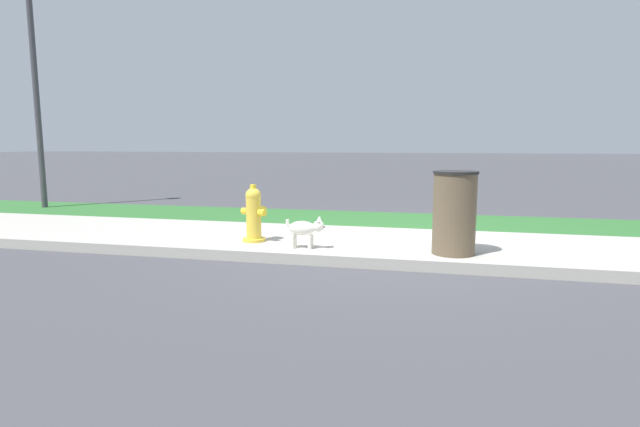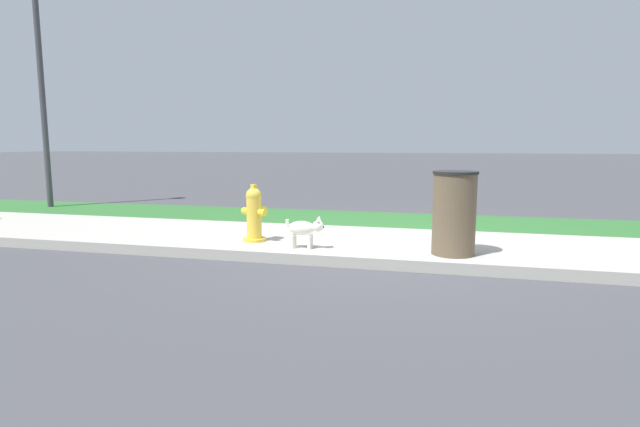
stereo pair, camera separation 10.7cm
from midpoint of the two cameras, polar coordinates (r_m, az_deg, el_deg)
The scene contains 8 objects.
ground_plane at distance 6.43m, azimuth 7.17°, elevation -3.47°, with size 120.00×120.00×0.00m, color #424247.
sidewalk_pavement at distance 6.43m, azimuth 7.17°, elevation -3.42°, with size 18.00×2.37×0.01m, color #ADA89E.
grass_verge at distance 8.44m, azimuth 8.65°, elevation -0.71°, with size 18.00×1.73×0.01m, color #2D662D.
street_curb at distance 5.19m, azimuth 5.69°, elevation -5.55°, with size 18.00×0.16×0.12m, color #ADA89E.
fire_hydrant_by_grass_verge at distance 6.51m, azimuth -8.03°, elevation -0.11°, with size 0.38×0.35×0.75m.
small_white_dog at distance 6.04m, azimuth -2.20°, elevation -1.79°, with size 0.48×0.19×0.41m.
street_lamp at distance 11.52m, azimuth -30.30°, elevation 16.78°, with size 0.32×0.32×4.94m.
trash_bin at distance 5.88m, azimuth 14.61°, elevation 0.04°, with size 0.51×0.51×0.96m.
Camera 1 is at (0.59, -6.28, 1.28)m, focal length 28.00 mm.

